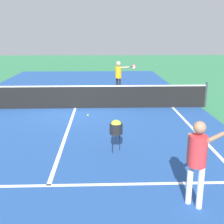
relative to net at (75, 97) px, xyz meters
The scene contains 9 objects.
ground_plane 0.49m from the net, ahead, with size 60.00×60.00×0.00m, color #337F51.
court_surface_inbounds 0.49m from the net, ahead, with size 10.62×24.40×0.00m, color #234C93.
line_service_near 6.42m from the net, 90.00° to the right, with size 8.22×0.10×0.01m, color white.
line_center_service 3.24m from the net, 90.00° to the right, with size 0.10×6.40×0.01m, color white.
net is the anchor object (origin of this frame).
player_near 7.73m from the net, 68.72° to the right, with size 1.05×0.72×1.61m.
player_far 3.57m from the net, 55.58° to the left, with size 1.10×0.69×1.67m.
ball_hopper 4.89m from the net, 72.34° to the right, with size 0.34×0.34×0.87m.
tennis_ball_near_net 1.42m from the net, 64.29° to the right, with size 0.07×0.07×0.07m, color #CCE033.
Camera 1 is at (1.12, -11.84, 3.05)m, focal length 46.66 mm.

